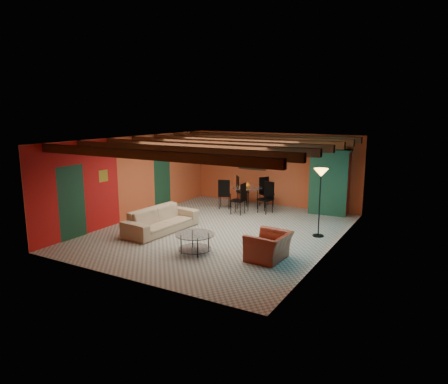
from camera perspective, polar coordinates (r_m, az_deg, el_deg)
The scene contains 11 objects.
room at distance 11.79m, azimuth -0.21°, elevation 5.70°, with size 6.52×8.01×2.71m.
sofa at distance 12.20m, azimuth -8.73°, elevation -3.86°, with size 2.39×0.93×0.70m, color #9F8567.
armchair at distance 9.90m, azimuth 6.24°, elevation -7.53°, with size 1.02×0.89×0.66m, color maroon.
coffee_table at distance 10.33m, azimuth -4.06°, elevation -7.14°, with size 0.98×0.98×0.50m, color silver, non-canonical shape.
dining_table at distance 14.75m, azimuth 3.28°, elevation -0.29°, with size 2.10×2.10×1.09m, color silver, non-canonical shape.
armoire at distance 14.45m, azimuth 14.59°, elevation 1.27°, with size 1.23×0.61×2.17m, color maroon.
floor_lamp at distance 11.76m, azimuth 13.17°, elevation -1.47°, with size 0.40×0.40×1.95m, color black, non-canonical shape.
ceiling_fan at distance 11.69m, azimuth -0.49°, elevation 5.65°, with size 1.50×1.50×0.44m, color #472614, non-canonical shape.
painting at distance 15.67m, azimuth 3.93°, elevation 4.47°, with size 1.05×0.03×0.65m, color black.
potted_plant at distance 14.29m, azimuth 14.86°, elevation 6.52°, with size 0.44×0.38×0.49m, color #26661E.
vase at distance 14.64m, azimuth 3.31°, elevation 2.20°, with size 0.20×0.20×0.21m, color orange.
Camera 1 is at (5.82, -10.07, 3.53)m, focal length 32.84 mm.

